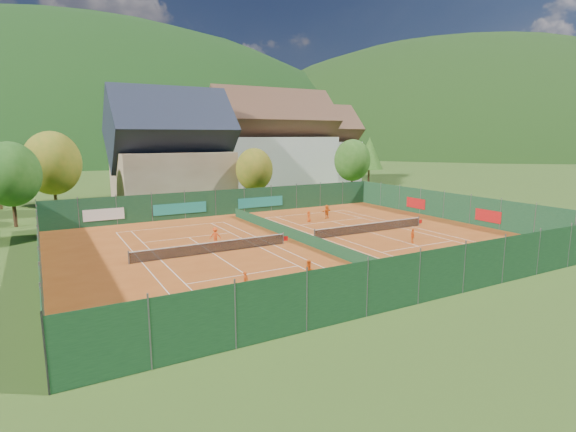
{
  "coord_description": "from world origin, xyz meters",
  "views": [
    {
      "loc": [
        -19.73,
        -33.15,
        9.23
      ],
      "look_at": [
        0.0,
        2.0,
        2.0
      ],
      "focal_mm": 28.0,
      "sensor_mm": 36.0,
      "label": 1
    }
  ],
  "objects_px": {
    "hotel_block_a": "(272,147)",
    "ball_hopper": "(515,251)",
    "player_left_mid": "(309,272)",
    "player_right_far_a": "(309,216)",
    "player_right_far_b": "(327,212)",
    "hotel_block_b": "(316,149)",
    "player_right_near": "(413,236)",
    "player_left_far": "(215,236)",
    "player_left_near": "(246,281)",
    "chalet": "(171,155)"
  },
  "relations": [
    {
      "from": "chalet",
      "to": "ball_hopper",
      "type": "xyz_separation_m",
      "value": [
        14.73,
        -42.57,
        -6.07
      ]
    },
    {
      "from": "player_left_mid",
      "to": "player_right_far_b",
      "type": "xyz_separation_m",
      "value": [
        13.78,
        18.34,
        -0.0
      ]
    },
    {
      "from": "ball_hopper",
      "to": "player_right_far_b",
      "type": "relative_size",
      "value": 0.52
    },
    {
      "from": "hotel_block_b",
      "to": "player_left_far",
      "type": "xyz_separation_m",
      "value": [
        -36.77,
        -41.29,
        -5.87
      ]
    },
    {
      "from": "player_left_near",
      "to": "hotel_block_a",
      "type": "bearing_deg",
      "value": 25.94
    },
    {
      "from": "chalet",
      "to": "hotel_block_b",
      "type": "distance_m",
      "value": 35.85
    },
    {
      "from": "chalet",
      "to": "player_right_far_b",
      "type": "bearing_deg",
      "value": -62.03
    },
    {
      "from": "player_right_far_b",
      "to": "player_left_mid",
      "type": "bearing_deg",
      "value": 41.55
    },
    {
      "from": "hotel_block_b",
      "to": "player_left_mid",
      "type": "distance_m",
      "value": 64.81
    },
    {
      "from": "player_left_far",
      "to": "player_right_near",
      "type": "height_order",
      "value": "player_left_far"
    },
    {
      "from": "hotel_block_a",
      "to": "player_right_near",
      "type": "relative_size",
      "value": 17.01
    },
    {
      "from": "hotel_block_b",
      "to": "player_left_mid",
      "type": "relative_size",
      "value": 11.14
    },
    {
      "from": "hotel_block_b",
      "to": "player_right_far_a",
      "type": "distance_m",
      "value": 44.22
    },
    {
      "from": "player_left_near",
      "to": "player_right_near",
      "type": "xyz_separation_m",
      "value": [
        17.72,
        4.21,
        0.01
      ]
    },
    {
      "from": "hotel_block_a",
      "to": "ball_hopper",
      "type": "xyz_separation_m",
      "value": [
        -4.27,
        -48.57,
        -6.83
      ]
    },
    {
      "from": "player_left_mid",
      "to": "player_left_far",
      "type": "bearing_deg",
      "value": 103.44
    },
    {
      "from": "ball_hopper",
      "to": "player_left_near",
      "type": "height_order",
      "value": "player_left_near"
    },
    {
      "from": "hotel_block_a",
      "to": "player_right_far_a",
      "type": "height_order",
      "value": "hotel_block_a"
    },
    {
      "from": "chalet",
      "to": "player_left_near",
      "type": "height_order",
      "value": "chalet"
    },
    {
      "from": "player_left_far",
      "to": "chalet",
      "type": "bearing_deg",
      "value": -81.22
    },
    {
      "from": "hotel_block_b",
      "to": "ball_hopper",
      "type": "distance_m",
      "value": 59.76
    },
    {
      "from": "hotel_block_b",
      "to": "player_right_far_b",
      "type": "xyz_separation_m",
      "value": [
        -21.46,
        -35.74,
        -5.85
      ]
    },
    {
      "from": "chalet",
      "to": "player_right_near",
      "type": "relative_size",
      "value": 12.75
    },
    {
      "from": "player_right_far_b",
      "to": "chalet",
      "type": "bearing_deg",
      "value": -73.57
    },
    {
      "from": "hotel_block_a",
      "to": "player_right_far_b",
      "type": "relative_size",
      "value": 13.98
    },
    {
      "from": "ball_hopper",
      "to": "player_left_mid",
      "type": "xyz_separation_m",
      "value": [
        -16.97,
        2.5,
        0.22
      ]
    },
    {
      "from": "ball_hopper",
      "to": "player_left_mid",
      "type": "relative_size",
      "value": 0.52
    },
    {
      "from": "chalet",
      "to": "player_left_near",
      "type": "relative_size",
      "value": 13.0
    },
    {
      "from": "chalet",
      "to": "player_left_near",
      "type": "distance_m",
      "value": 40.41
    },
    {
      "from": "player_right_far_b",
      "to": "player_left_near",
      "type": "bearing_deg",
      "value": 33.19
    },
    {
      "from": "ball_hopper",
      "to": "player_right_far_a",
      "type": "xyz_separation_m",
      "value": [
        -6.02,
        20.12,
        0.04
      ]
    },
    {
      "from": "player_right_near",
      "to": "player_left_mid",
      "type": "bearing_deg",
      "value": 135.7
    },
    {
      "from": "hotel_block_a",
      "to": "player_right_far_a",
      "type": "distance_m",
      "value": 31.01
    },
    {
      "from": "player_right_near",
      "to": "player_right_far_b",
      "type": "distance_m",
      "value": 13.51
    },
    {
      "from": "player_left_mid",
      "to": "chalet",
      "type": "bearing_deg",
      "value": 93.4
    },
    {
      "from": "player_left_near",
      "to": "player_left_mid",
      "type": "bearing_deg",
      "value": -43.55
    },
    {
      "from": "player_left_mid",
      "to": "player_left_far",
      "type": "xyz_separation_m",
      "value": [
        -1.54,
        12.79,
        -0.03
      ]
    },
    {
      "from": "chalet",
      "to": "player_right_far_a",
      "type": "height_order",
      "value": "chalet"
    },
    {
      "from": "player_left_far",
      "to": "player_right_far_a",
      "type": "distance_m",
      "value": 13.39
    },
    {
      "from": "player_left_near",
      "to": "player_right_far_b",
      "type": "distance_m",
      "value": 25.18
    },
    {
      "from": "player_left_mid",
      "to": "player_right_near",
      "type": "distance_m",
      "value": 14.44
    },
    {
      "from": "player_left_near",
      "to": "player_left_mid",
      "type": "height_order",
      "value": "player_left_mid"
    },
    {
      "from": "player_left_mid",
      "to": "player_right_near",
      "type": "height_order",
      "value": "player_left_mid"
    },
    {
      "from": "player_left_near",
      "to": "ball_hopper",
      "type": "bearing_deg",
      "value": -43.34
    },
    {
      "from": "hotel_block_a",
      "to": "hotel_block_b",
      "type": "relative_size",
      "value": 1.25
    },
    {
      "from": "hotel_block_a",
      "to": "player_right_near",
      "type": "bearing_deg",
      "value": -100.47
    },
    {
      "from": "chalet",
      "to": "hotel_block_b",
      "type": "xyz_separation_m",
      "value": [
        33.0,
        14.0,
        -0.01
      ]
    },
    {
      "from": "hotel_block_a",
      "to": "player_left_near",
      "type": "bearing_deg",
      "value": -119.15
    },
    {
      "from": "ball_hopper",
      "to": "player_left_mid",
      "type": "distance_m",
      "value": 17.15
    },
    {
      "from": "player_right_far_a",
      "to": "player_right_far_b",
      "type": "relative_size",
      "value": 0.78
    }
  ]
}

